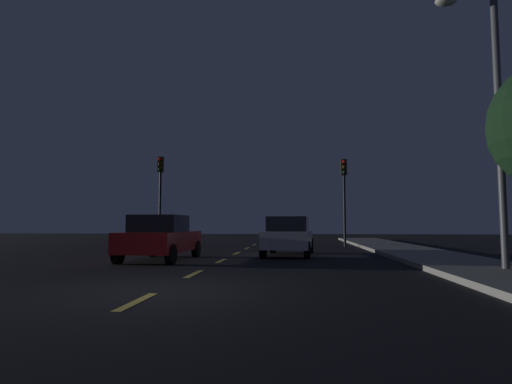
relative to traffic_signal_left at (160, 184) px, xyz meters
name	(u,v)px	position (x,y,z in m)	size (l,w,h in m)	color
ground_plane	(224,259)	(5.34, -8.71, -3.64)	(80.00, 80.00, 0.00)	black
sidewalk_curb_right	(441,259)	(12.84, -8.71, -3.56)	(3.00, 40.00, 0.15)	gray
lane_stripe_nearest	(137,301)	(5.34, -16.91, -3.64)	(0.16, 1.60, 0.01)	#EACC4C
lane_stripe_second	(194,274)	(5.34, -13.11, -3.64)	(0.16, 1.60, 0.01)	#EACC4C
lane_stripe_third	(221,261)	(5.34, -9.31, -3.64)	(0.16, 1.60, 0.01)	#EACC4C
lane_stripe_fourth	(237,253)	(5.34, -5.51, -3.64)	(0.16, 1.60, 0.01)	#EACC4C
lane_stripe_fifth	(247,248)	(5.34, -1.71, -3.64)	(0.16, 1.60, 0.01)	#EACC4C
lane_stripe_sixth	(254,245)	(5.34, 2.09, -3.64)	(0.16, 1.60, 0.01)	#EACC4C
traffic_signal_left	(160,184)	(0.00, 0.00, 0.00)	(0.32, 0.38, 5.22)	black
traffic_signal_right	(344,185)	(10.61, 0.00, -0.20)	(0.32, 0.38, 4.91)	black
car_stopped_ahead	(288,236)	(7.60, -6.67, -2.86)	(2.12, 4.07, 1.56)	silver
car_adjacent_lane	(161,238)	(3.19, -9.32, -2.85)	(1.99, 4.24, 1.57)	#B21919
street_lamp_right	(489,103)	(12.92, -12.51, 0.75)	(1.58, 0.36, 7.37)	#4C4C51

